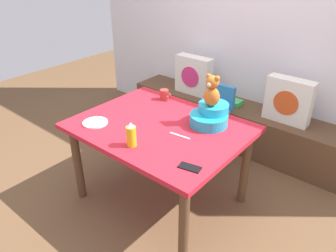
% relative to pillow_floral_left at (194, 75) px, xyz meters
% --- Properties ---
extents(ground_plane, '(8.00, 8.00, 0.00)m').
position_rel_pillow_floral_left_xyz_m(ground_plane, '(0.56, -1.25, -0.68)').
color(ground_plane, brown).
extents(back_wall, '(4.40, 0.10, 2.60)m').
position_rel_pillow_floral_left_xyz_m(back_wall, '(0.56, 0.29, 0.62)').
color(back_wall, silver).
rests_on(back_wall, ground_plane).
extents(window_bench, '(2.60, 0.44, 0.46)m').
position_rel_pillow_floral_left_xyz_m(window_bench, '(0.56, 0.02, -0.45)').
color(window_bench, brown).
rests_on(window_bench, ground_plane).
extents(pillow_floral_left, '(0.44, 0.15, 0.44)m').
position_rel_pillow_floral_left_xyz_m(pillow_floral_left, '(0.00, 0.00, 0.00)').
color(pillow_floral_left, white).
rests_on(pillow_floral_left, window_bench).
extents(pillow_floral_right, '(0.44, 0.15, 0.44)m').
position_rel_pillow_floral_left_xyz_m(pillow_floral_right, '(1.12, 0.00, 0.00)').
color(pillow_floral_right, white).
rests_on(pillow_floral_right, window_bench).
extents(book_stack, '(0.20, 0.14, 0.05)m').
position_rel_pillow_floral_left_xyz_m(book_stack, '(0.52, 0.02, -0.19)').
color(book_stack, '#3EBD5E').
rests_on(book_stack, window_bench).
extents(dining_table, '(1.32, 1.03, 0.74)m').
position_rel_pillow_floral_left_xyz_m(dining_table, '(0.56, -1.25, -0.03)').
color(dining_table, red).
rests_on(dining_table, ground_plane).
extents(highchair, '(0.34, 0.45, 0.79)m').
position_rel_pillow_floral_left_xyz_m(highchair, '(0.55, -0.42, -0.16)').
color(highchair, '#2672B2').
rests_on(highchair, ground_plane).
extents(infant_seat_teal, '(0.30, 0.33, 0.16)m').
position_rel_pillow_floral_left_xyz_m(infant_seat_teal, '(0.85, -0.98, 0.13)').
color(infant_seat_teal, '#1EA3C6').
rests_on(infant_seat_teal, dining_table).
extents(teddy_bear, '(0.13, 0.12, 0.25)m').
position_rel_pillow_floral_left_xyz_m(teddy_bear, '(0.85, -0.98, 0.34)').
color(teddy_bear, '#B36624').
rests_on(teddy_bear, infant_seat_teal).
extents(ketchup_bottle, '(0.07, 0.07, 0.18)m').
position_rel_pillow_floral_left_xyz_m(ketchup_bottle, '(0.61, -1.60, 0.15)').
color(ketchup_bottle, gold).
rests_on(ketchup_bottle, dining_table).
extents(coffee_mug, '(0.12, 0.08, 0.09)m').
position_rel_pillow_floral_left_xyz_m(coffee_mug, '(0.27, -0.84, 0.11)').
color(coffee_mug, '#9E332D').
rests_on(coffee_mug, dining_table).
extents(dinner_plate_near, '(0.20, 0.20, 0.01)m').
position_rel_pillow_floral_left_xyz_m(dinner_plate_near, '(0.14, -1.55, 0.07)').
color(dinner_plate_near, white).
rests_on(dinner_plate_near, dining_table).
extents(cell_phone, '(0.16, 0.10, 0.01)m').
position_rel_pillow_floral_left_xyz_m(cell_phone, '(1.08, -1.56, 0.06)').
color(cell_phone, black).
rests_on(cell_phone, dining_table).
extents(table_fork, '(0.17, 0.04, 0.01)m').
position_rel_pillow_floral_left_xyz_m(table_fork, '(0.79, -1.28, 0.06)').
color(table_fork, silver).
rests_on(table_fork, dining_table).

